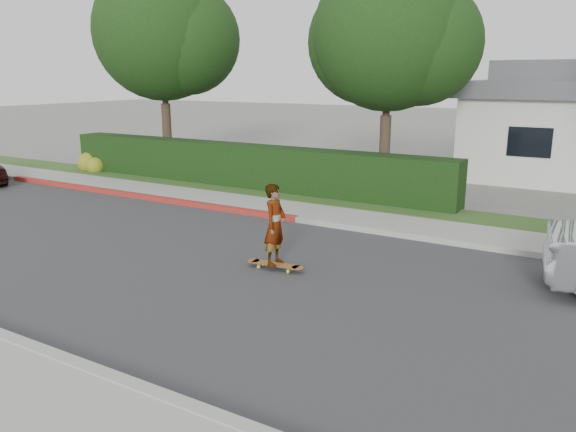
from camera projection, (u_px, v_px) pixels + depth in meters
name	position (u px, v px, depth m)	size (l,w,h in m)	color
ground	(161.00, 258.00, 11.95)	(120.00, 120.00, 0.00)	slate
road	(161.00, 258.00, 11.95)	(60.00, 8.00, 0.01)	#2D2D30
curb_far	(265.00, 215.00, 15.36)	(60.00, 0.20, 0.15)	#9E9E99
curb_red_section	(133.00, 195.00, 17.83)	(12.00, 0.21, 0.15)	maroon
sidewalk_far	(282.00, 209.00, 16.11)	(60.00, 1.60, 0.12)	gray
planting_strip	(309.00, 199.00, 17.45)	(60.00, 1.60, 0.10)	#2D4C1E
hedge	(241.00, 166.00, 19.26)	(15.00, 1.00, 1.50)	black
flowering_shrub	(91.00, 164.00, 22.44)	(1.40, 1.00, 0.90)	#2D4C19
tree_left	(165.00, 36.00, 21.63)	(5.99, 5.21, 8.00)	#33261C
tree_center	(391.00, 39.00, 17.69)	(5.66, 4.84, 7.44)	#33261C
skateboard	(275.00, 265.00, 11.21)	(1.24, 0.35, 0.11)	gold
skateboarder	(275.00, 225.00, 11.01)	(0.59, 0.39, 1.62)	white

